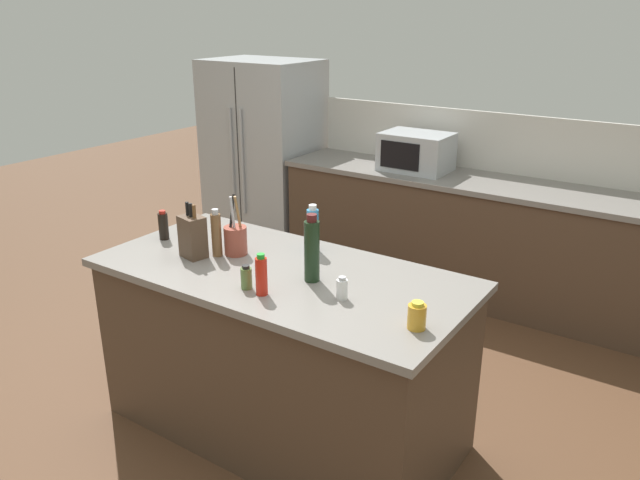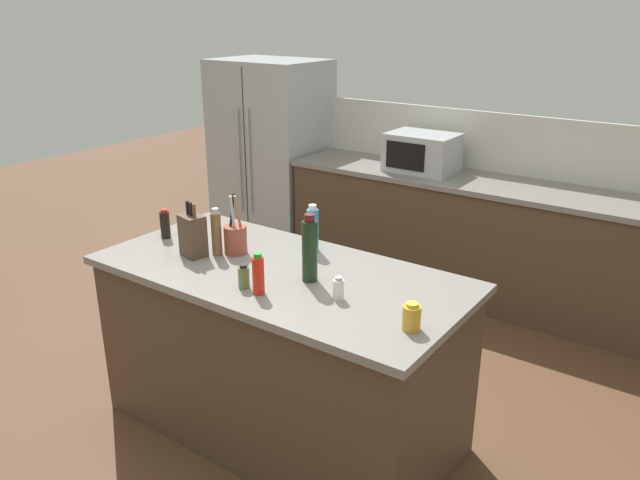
{
  "view_description": "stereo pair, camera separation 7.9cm",
  "coord_description": "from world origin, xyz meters",
  "px_view_note": "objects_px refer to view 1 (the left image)",
  "views": [
    {
      "loc": [
        1.74,
        -2.24,
        2.16
      ],
      "look_at": [
        0.0,
        0.35,
        0.99
      ],
      "focal_mm": 35.0,
      "sensor_mm": 36.0,
      "label": 1
    },
    {
      "loc": [
        1.81,
        -2.19,
        2.16
      ],
      "look_at": [
        0.0,
        0.35,
        0.99
      ],
      "focal_mm": 35.0,
      "sensor_mm": 36.0,
      "label": 2
    }
  ],
  "objects_px": {
    "knife_block": "(193,236)",
    "spice_jar_oregano": "(246,277)",
    "dish_soap_bottle": "(313,229)",
    "microwave": "(416,152)",
    "hot_sauce_bottle": "(261,275)",
    "wine_bottle": "(312,250)",
    "honey_jar": "(417,316)",
    "refrigerator": "(264,154)",
    "utensil_crock": "(236,239)",
    "pepper_grinder": "(216,234)",
    "soy_sauce_bottle": "(163,226)",
    "salt_shaker": "(342,289)"
  },
  "relations": [
    {
      "from": "knife_block",
      "to": "spice_jar_oregano",
      "type": "distance_m",
      "value": 0.5
    },
    {
      "from": "knife_block",
      "to": "dish_soap_bottle",
      "type": "height_order",
      "value": "knife_block"
    },
    {
      "from": "microwave",
      "to": "hot_sauce_bottle",
      "type": "height_order",
      "value": "microwave"
    },
    {
      "from": "wine_bottle",
      "to": "spice_jar_oregano",
      "type": "height_order",
      "value": "wine_bottle"
    },
    {
      "from": "honey_jar",
      "to": "spice_jar_oregano",
      "type": "xyz_separation_m",
      "value": [
        -0.82,
        -0.09,
        -0.0
      ]
    },
    {
      "from": "refrigerator",
      "to": "utensil_crock",
      "type": "xyz_separation_m",
      "value": [
        1.59,
        -2.21,
        0.16
      ]
    },
    {
      "from": "microwave",
      "to": "knife_block",
      "type": "relative_size",
      "value": 1.82
    },
    {
      "from": "spice_jar_oregano",
      "to": "wine_bottle",
      "type": "bearing_deg",
      "value": 49.89
    },
    {
      "from": "pepper_grinder",
      "to": "spice_jar_oregano",
      "type": "bearing_deg",
      "value": -30.37
    },
    {
      "from": "dish_soap_bottle",
      "to": "spice_jar_oregano",
      "type": "distance_m",
      "value": 0.57
    },
    {
      "from": "honey_jar",
      "to": "wine_bottle",
      "type": "xyz_separation_m",
      "value": [
        -0.62,
        0.15,
        0.1
      ]
    },
    {
      "from": "wine_bottle",
      "to": "pepper_grinder",
      "type": "height_order",
      "value": "wine_bottle"
    },
    {
      "from": "microwave",
      "to": "spice_jar_oregano",
      "type": "relative_size",
      "value": 4.58
    },
    {
      "from": "knife_block",
      "to": "soy_sauce_bottle",
      "type": "bearing_deg",
      "value": 176.39
    },
    {
      "from": "soy_sauce_bottle",
      "to": "hot_sauce_bottle",
      "type": "relative_size",
      "value": 0.85
    },
    {
      "from": "wine_bottle",
      "to": "hot_sauce_bottle",
      "type": "bearing_deg",
      "value": -111.84
    },
    {
      "from": "hot_sauce_bottle",
      "to": "salt_shaker",
      "type": "height_order",
      "value": "hot_sauce_bottle"
    },
    {
      "from": "refrigerator",
      "to": "honey_jar",
      "type": "bearing_deg",
      "value": -41.47
    },
    {
      "from": "microwave",
      "to": "salt_shaker",
      "type": "xyz_separation_m",
      "value": [
        0.76,
        -2.3,
        -0.1
      ]
    },
    {
      "from": "knife_block",
      "to": "dish_soap_bottle",
      "type": "bearing_deg",
      "value": 55.49
    },
    {
      "from": "soy_sauce_bottle",
      "to": "salt_shaker",
      "type": "distance_m",
      "value": 1.23
    },
    {
      "from": "hot_sauce_bottle",
      "to": "wine_bottle",
      "type": "distance_m",
      "value": 0.28
    },
    {
      "from": "dish_soap_bottle",
      "to": "hot_sauce_bottle",
      "type": "bearing_deg",
      "value": -78.49
    },
    {
      "from": "refrigerator",
      "to": "honey_jar",
      "type": "xyz_separation_m",
      "value": [
        2.73,
        -2.42,
        0.13
      ]
    },
    {
      "from": "soy_sauce_bottle",
      "to": "salt_shaker",
      "type": "xyz_separation_m",
      "value": [
        1.23,
        -0.09,
        -0.03
      ]
    },
    {
      "from": "wine_bottle",
      "to": "utensil_crock",
      "type": "bearing_deg",
      "value": 173.87
    },
    {
      "from": "dish_soap_bottle",
      "to": "hot_sauce_bottle",
      "type": "xyz_separation_m",
      "value": [
        0.12,
        -0.58,
        -0.03
      ]
    },
    {
      "from": "pepper_grinder",
      "to": "spice_jar_oregano",
      "type": "relative_size",
      "value": 2.21
    },
    {
      "from": "soy_sauce_bottle",
      "to": "hot_sauce_bottle",
      "type": "bearing_deg",
      "value": -15.64
    },
    {
      "from": "utensil_crock",
      "to": "dish_soap_bottle",
      "type": "height_order",
      "value": "utensil_crock"
    },
    {
      "from": "refrigerator",
      "to": "dish_soap_bottle",
      "type": "relative_size",
      "value": 6.76
    },
    {
      "from": "refrigerator",
      "to": "spice_jar_oregano",
      "type": "bearing_deg",
      "value": -52.66
    },
    {
      "from": "microwave",
      "to": "spice_jar_oregano",
      "type": "distance_m",
      "value": 2.48
    },
    {
      "from": "dish_soap_bottle",
      "to": "honey_jar",
      "type": "bearing_deg",
      "value": -29.61
    },
    {
      "from": "honey_jar",
      "to": "spice_jar_oregano",
      "type": "distance_m",
      "value": 0.83
    },
    {
      "from": "knife_block",
      "to": "refrigerator",
      "type": "bearing_deg",
      "value": 134.45
    },
    {
      "from": "wine_bottle",
      "to": "pepper_grinder",
      "type": "relative_size",
      "value": 1.3
    },
    {
      "from": "hot_sauce_bottle",
      "to": "pepper_grinder",
      "type": "height_order",
      "value": "pepper_grinder"
    },
    {
      "from": "microwave",
      "to": "salt_shaker",
      "type": "distance_m",
      "value": 2.43
    },
    {
      "from": "dish_soap_bottle",
      "to": "refrigerator",
      "type": "bearing_deg",
      "value": 134.36
    },
    {
      "from": "knife_block",
      "to": "utensil_crock",
      "type": "height_order",
      "value": "utensil_crock"
    },
    {
      "from": "knife_block",
      "to": "pepper_grinder",
      "type": "xyz_separation_m",
      "value": [
        0.09,
        0.08,
        0.01
      ]
    },
    {
      "from": "utensil_crock",
      "to": "hot_sauce_bottle",
      "type": "distance_m",
      "value": 0.52
    },
    {
      "from": "soy_sauce_bottle",
      "to": "honey_jar",
      "type": "distance_m",
      "value": 1.63
    },
    {
      "from": "utensil_crock",
      "to": "dish_soap_bottle",
      "type": "relative_size",
      "value": 1.26
    },
    {
      "from": "wine_bottle",
      "to": "pepper_grinder",
      "type": "distance_m",
      "value": 0.59
    },
    {
      "from": "honey_jar",
      "to": "dish_soap_bottle",
      "type": "bearing_deg",
      "value": 150.39
    },
    {
      "from": "soy_sauce_bottle",
      "to": "wine_bottle",
      "type": "xyz_separation_m",
      "value": [
        1.01,
        -0.0,
        0.08
      ]
    },
    {
      "from": "soy_sauce_bottle",
      "to": "microwave",
      "type": "bearing_deg",
      "value": 77.87
    },
    {
      "from": "soy_sauce_bottle",
      "to": "knife_block",
      "type": "bearing_deg",
      "value": -16.74
    }
  ]
}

